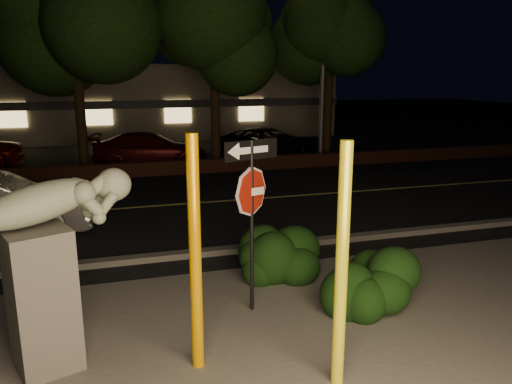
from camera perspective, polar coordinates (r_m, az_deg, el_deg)
The scene contains 21 objects.
ground at distance 16.90m, azimuth -10.86°, elevation 1.03°, with size 90.00×90.00×0.00m, color black.
patio at distance 6.69m, azimuth -0.59°, elevation -18.72°, with size 14.00×6.00×0.02m, color #4C4944.
road at distance 14.00m, azimuth -9.60°, elevation -1.48°, with size 80.00×8.00×0.01m, color black.
lane_marking at distance 13.99m, azimuth -9.61°, elevation -1.43°, with size 80.00×0.12×0.01m, color #BBB44A.
curb at distance 10.10m, azimuth -6.71°, elevation -6.97°, with size 80.00×0.25×0.12m, color #4C4944.
brick_wall at distance 18.12m, azimuth -11.32°, elevation 2.65°, with size 40.00×0.35×0.50m, color #4C2518.
parking_lot at distance 23.76m, azimuth -12.60°, elevation 4.53°, with size 40.00×12.00×0.01m, color black.
building at distance 31.51m, azimuth -13.87°, elevation 10.24°, with size 22.00×10.20×4.00m.
tree_far_b at distance 19.82m, azimuth -20.37°, elevation 19.88°, with size 5.20×5.20×8.41m.
tree_far_c at distance 19.78m, azimuth -4.87°, elevation 19.50°, with size 4.80×4.80×7.84m.
tree_far_d at distance 21.79m, azimuth 8.53°, elevation 18.20°, with size 4.40×4.40×7.42m.
yellow_pole_left at distance 5.98m, azimuth -6.96°, elevation -7.30°, with size 0.15×0.15×2.92m, color #E59800.
yellow_pole_right at distance 5.69m, azimuth 9.75°, elevation -8.69°, with size 0.14×0.14×2.89m, color #FFF422.
signpost at distance 7.27m, azimuth -0.50°, elevation -0.02°, with size 0.86×0.29×2.64m.
sculpture at distance 6.45m, azimuth -23.34°, elevation -6.53°, with size 2.21×1.32×2.41m.
hedge_center at distance 8.78m, azimuth 0.78°, elevation -6.79°, with size 2.04×0.96×1.06m, color black.
hedge_right at distance 8.43m, azimuth 12.86°, elevation -8.38°, with size 1.47×0.79×0.96m, color black.
hedge_far_right at distance 7.72m, azimuth 14.12°, elevation -9.94°, with size 1.60×1.00×1.11m, color black.
streetlight at distance 20.88m, azimuth 7.28°, elevation 20.23°, with size 1.54×0.45×10.19m.
parked_car_darkred at distance 20.10m, azimuth -11.98°, elevation 4.82°, with size 1.81×4.46×1.29m, color #400A0B.
parked_car_dark at distance 21.35m, azimuth 1.46°, elevation 5.63°, with size 2.18×4.72×1.31m, color black.
Camera 1 is at (-1.54, -6.44, 3.57)m, focal length 35.00 mm.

